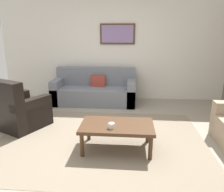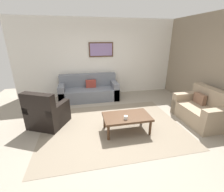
# 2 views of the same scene
# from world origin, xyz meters

# --- Properties ---
(ground_plane) EXTENTS (8.00, 8.00, 0.00)m
(ground_plane) POSITION_xyz_m (0.00, 0.00, 0.00)
(ground_plane) COLOR gray
(rear_partition) EXTENTS (6.00, 0.12, 2.80)m
(rear_partition) POSITION_xyz_m (0.00, 2.60, 1.40)
(rear_partition) COLOR silver
(rear_partition) RESTS_ON ground_plane
(area_rug) EXTENTS (3.46, 2.62, 0.01)m
(area_rug) POSITION_xyz_m (0.00, 0.00, 0.00)
(area_rug) COLOR gray
(area_rug) RESTS_ON ground_plane
(couch_main) EXTENTS (2.06, 0.87, 0.88)m
(couch_main) POSITION_xyz_m (-0.42, 2.11, 0.30)
(couch_main) COLOR slate
(couch_main) RESTS_ON ground_plane
(armchair_leather) EXTENTS (1.07, 1.07, 0.95)m
(armchair_leather) POSITION_xyz_m (-1.60, 0.38, 0.31)
(armchair_leather) COLOR black
(armchair_leather) RESTS_ON ground_plane
(coffee_table) EXTENTS (1.10, 0.64, 0.41)m
(coffee_table) POSITION_xyz_m (0.29, -0.27, 0.36)
(coffee_table) COLOR #472D1C
(coffee_table) RESTS_ON ground_plane
(cup) EXTENTS (0.09, 0.09, 0.08)m
(cup) POSITION_xyz_m (0.22, -0.42, 0.45)
(cup) COLOR white
(cup) RESTS_ON coffee_table
(framed_artwork) EXTENTS (0.90, 0.04, 0.51)m
(framed_artwork) POSITION_xyz_m (0.12, 2.51, 1.72)
(framed_artwork) COLOR #472D1C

